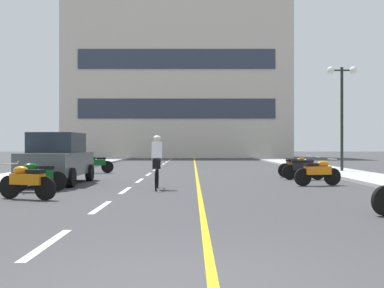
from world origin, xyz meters
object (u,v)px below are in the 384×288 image
motorcycle_6 (299,166)px  cyclist_rider (158,161)px  motorcycle_4 (319,172)px  motorcycle_3 (38,176)px  motorcycle_2 (28,181)px  street_lamp_mid (343,94)px  motorcycle_5 (305,168)px  motorcycle_7 (97,163)px  parked_car_near (58,158)px

motorcycle_6 → cyclist_rider: (-5.62, -5.57, 0.41)m
motorcycle_4 → motorcycle_6: (0.23, 4.28, 0.00)m
motorcycle_3 → cyclist_rider: (3.49, 0.83, 0.41)m
motorcycle_3 → motorcycle_2: bearing=-79.4°
street_lamp_mid → motorcycle_2: size_ratio=3.12×
motorcycle_3 → motorcycle_6: bearing=35.1°
motorcycle_5 → motorcycle_7: 10.19m
street_lamp_mid → motorcycle_7: (-12.06, 0.01, -3.38)m
motorcycle_2 → motorcycle_4: 9.46m
cyclist_rider → motorcycle_7: bearing=112.9°
street_lamp_mid → motorcycle_3: (-11.94, -9.35, -3.38)m
motorcycle_4 → motorcycle_6: size_ratio=0.99×
motorcycle_6 → cyclist_rider: cyclist_rider is taller
parked_car_near → motorcycle_5: size_ratio=2.48×
motorcycle_2 → motorcycle_5: size_ratio=0.96×
street_lamp_mid → motorcycle_6: (-2.82, -2.95, -3.38)m
street_lamp_mid → motorcycle_7: size_ratio=3.04×
motorcycle_3 → motorcycle_7: size_ratio=0.98×
parked_car_near → cyclist_rider: parked_car_near is taller
motorcycle_2 → motorcycle_7: 11.37m
motorcycle_2 → street_lamp_mid: bearing=44.5°
motorcycle_2 → motorcycle_5: same height
motorcycle_2 → motorcycle_3: 2.04m
motorcycle_3 → motorcycle_6: 11.14m
motorcycle_2 → motorcycle_5: bearing=38.5°
parked_car_near → motorcycle_7: 6.47m
motorcycle_7 → cyclist_rider: bearing=-67.1°
parked_car_near → motorcycle_4: size_ratio=2.51×
motorcycle_2 → motorcycle_3: bearing=100.6°
motorcycle_5 → motorcycle_6: size_ratio=1.01×
parked_car_near → motorcycle_2: size_ratio=2.58×
motorcycle_4 → motorcycle_5: (0.16, 2.79, 0.00)m
street_lamp_mid → motorcycle_7: bearing=180.0°
motorcycle_2 → motorcycle_5: (8.67, 6.91, 0.00)m
motorcycle_4 → motorcycle_5: bearing=86.7°
motorcycle_4 → motorcycle_7: same height
motorcycle_5 → motorcycle_7: (-9.17, 4.45, 0.00)m
motorcycle_3 → motorcycle_5: bearing=28.5°
motorcycle_2 → motorcycle_6: bearing=43.9°
motorcycle_7 → motorcycle_5: bearing=-25.9°
motorcycle_2 → motorcycle_3: size_ratio=0.99×
parked_car_near → motorcycle_3: bearing=-85.9°
motorcycle_4 → parked_car_near: bearing=175.1°
motorcycle_4 → motorcycle_3: bearing=-166.6°
motorcycle_4 → motorcycle_7: 11.56m
parked_car_near → motorcycle_4: parked_car_near is taller
motorcycle_4 → motorcycle_5: size_ratio=0.99×
motorcycle_4 → cyclist_rider: size_ratio=0.95×
motorcycle_2 → motorcycle_3: (-0.38, 2.00, 0.00)m
motorcycle_3 → cyclist_rider: cyclist_rider is taller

